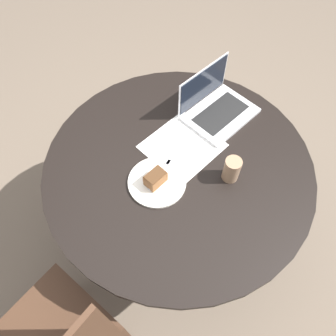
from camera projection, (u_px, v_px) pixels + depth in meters
ground_plane at (175, 230)px, 2.05m from camera, size 12.00×12.00×0.00m
dining_table at (178, 180)px, 1.53m from camera, size 1.17×1.17×0.75m
paper_document at (182, 146)px, 1.47m from camera, size 0.41×0.41×0.00m
plate at (157, 182)px, 1.36m from camera, size 0.24×0.24×0.01m
cake_slice at (155, 178)px, 1.33m from camera, size 0.10×0.10×0.06m
fork at (162, 171)px, 1.38m from camera, size 0.17×0.07×0.00m
coffee_glass at (232, 169)px, 1.33m from camera, size 0.07×0.07×0.11m
laptop at (216, 107)px, 1.55m from camera, size 0.40×0.38×0.21m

